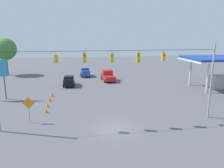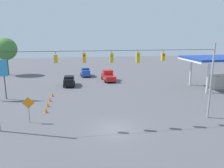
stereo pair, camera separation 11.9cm
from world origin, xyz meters
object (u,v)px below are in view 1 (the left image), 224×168
work_zone_sign (29,105)px  traffic_cone_nearest (46,110)px  traffic_cone_second (48,104)px  sedan_blue_withflow_deep (85,72)px  overhead_signal_span (112,73)px  tree_horizon_left (5,49)px  traffic_cone_third (50,99)px  traffic_cone_fourth (52,94)px  sedan_black_withflow_far (69,81)px  pickup_truck_red_oncoming_deep (108,76)px

work_zone_sign → traffic_cone_nearest: bearing=-115.2°
traffic_cone_second → sedan_blue_withflow_deep: bearing=-105.8°
overhead_signal_span → tree_horizon_left: 36.93m
tree_horizon_left → traffic_cone_third: bearing=117.6°
traffic_cone_fourth → work_zone_sign: 10.12m
overhead_signal_span → traffic_cone_third: bearing=-51.2°
sedan_black_withflow_far → pickup_truck_red_oncoming_deep: pickup_truck_red_oncoming_deep is taller
sedan_blue_withflow_deep → traffic_cone_second: sedan_blue_withflow_deep is taller
pickup_truck_red_oncoming_deep → tree_horizon_left: bearing=-24.6°
traffic_cone_second → tree_horizon_left: bearing=-64.6°
sedan_black_withflow_far → traffic_cone_second: sedan_black_withflow_far is taller
sedan_black_withflow_far → pickup_truck_red_oncoming_deep: size_ratio=0.78×
sedan_black_withflow_far → work_zone_sign: (3.69, 16.54, 1.04)m
traffic_cone_fourth → tree_horizon_left: (11.87, -19.97, 5.59)m
work_zone_sign → sedan_black_withflow_far: bearing=-102.6°
sedan_blue_withflow_deep → traffic_cone_fourth: (5.65, 15.46, -0.68)m
overhead_signal_span → pickup_truck_red_oncoming_deep: bearing=-97.3°
tree_horizon_left → work_zone_sign: bearing=109.4°
work_zone_sign → tree_horizon_left: bearing=-70.6°
traffic_cone_second → tree_horizon_left: size_ratio=0.08×
traffic_cone_fourth → pickup_truck_red_oncoming_deep: bearing=-135.2°
traffic_cone_fourth → overhead_signal_span: bearing=121.8°
overhead_signal_span → traffic_cone_third: overhead_signal_span is taller
traffic_cone_fourth → traffic_cone_nearest: bearing=89.7°
traffic_cone_second → work_zone_sign: work_zone_sign is taller
traffic_cone_second → traffic_cone_fourth: size_ratio=1.00×
tree_horizon_left → traffic_cone_fourth: bearing=120.7°
traffic_cone_second → traffic_cone_nearest: bearing=91.5°
sedan_black_withflow_far → tree_horizon_left: 20.10m
overhead_signal_span → work_zone_sign: 9.41m
overhead_signal_span → sedan_black_withflow_far: 19.46m
sedan_blue_withflow_deep → work_zone_sign: 26.32m
traffic_cone_nearest → tree_horizon_left: tree_horizon_left is taller
sedan_black_withflow_far → pickup_truck_red_oncoming_deep: (-7.66, -3.29, 0.03)m
work_zone_sign → traffic_cone_third: bearing=-99.8°
traffic_cone_nearest → traffic_cone_second: bearing=-88.5°
overhead_signal_span → pickup_truck_red_oncoming_deep: overhead_signal_span is taller
work_zone_sign → traffic_cone_fourth: bearing=-97.8°
traffic_cone_third → tree_horizon_left: 26.03m
sedan_black_withflow_far → traffic_cone_nearest: size_ratio=6.28×
sedan_blue_withflow_deep → traffic_cone_third: sedan_blue_withflow_deep is taller
traffic_cone_third → overhead_signal_span: bearing=128.8°
sedan_blue_withflow_deep → traffic_cone_second: (5.75, 20.32, -0.68)m
traffic_cone_second → tree_horizon_left: 28.05m
sedan_black_withflow_far → work_zone_sign: work_zone_sign is taller
traffic_cone_second → traffic_cone_third: same height
traffic_cone_nearest → tree_horizon_left: bearing=-66.4°
tree_horizon_left → pickup_truck_red_oncoming_deep: bearing=155.4°
work_zone_sign → tree_horizon_left: size_ratio=0.34×
pickup_truck_red_oncoming_deep → tree_horizon_left: 24.56m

